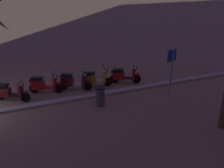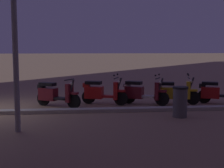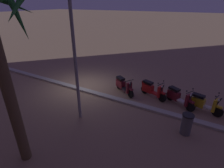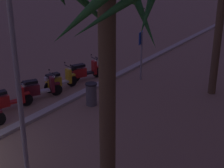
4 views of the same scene
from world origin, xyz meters
name	(u,v)px [view 4 (image 4 of 4)]	position (x,y,z in m)	size (l,w,h in m)	color
scooter_red_mid_rear	(84,71)	(-8.81, -0.52, 0.45)	(1.64, 0.89, 1.17)	black
scooter_yellow_mid_front	(58,81)	(-7.12, -0.65, 0.45)	(1.69, 0.74, 1.17)	black
scooter_maroon_second_in_line	(38,89)	(-5.90, -0.71, 0.46)	(1.65, 1.01, 1.17)	black
scooter_red_gap_after_mid	(7,100)	(-4.37, -0.85, 0.47)	(1.71, 0.86, 1.17)	black
crossing_sign	(141,50)	(-10.43, 1.75, 1.50)	(0.59, 0.18, 2.40)	#939399
palm_tree_far_corner	(107,34)	(-1.87, 5.76, 4.40)	(2.67, 2.66, 5.82)	brown
litter_bin	(91,94)	(-6.67, 1.58, 0.48)	(0.48, 0.48, 0.95)	#56565B
street_lamp	(11,16)	(-2.00, 2.84, 4.45)	(0.36, 0.36, 7.38)	#939399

